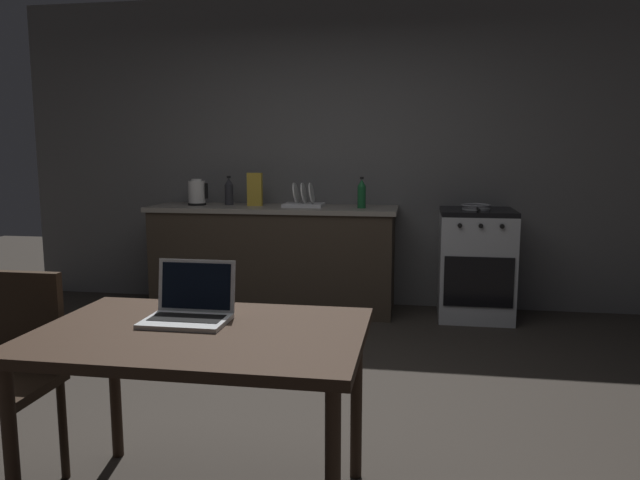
# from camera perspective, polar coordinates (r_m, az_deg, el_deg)

# --- Properties ---
(ground_plane) EXTENTS (12.00, 12.00, 0.00)m
(ground_plane) POSITION_cam_1_polar(r_m,az_deg,el_deg) (3.33, -5.66, -16.29)
(ground_plane) COLOR #2D2823
(back_wall) EXTENTS (6.40, 0.10, 2.75)m
(back_wall) POSITION_cam_1_polar(r_m,az_deg,el_deg) (5.48, 4.16, 8.24)
(back_wall) COLOR #5E5E5E
(back_wall) RESTS_ON ground_plane
(kitchen_counter) EXTENTS (2.16, 0.64, 0.92)m
(kitchen_counter) POSITION_cam_1_polar(r_m,az_deg,el_deg) (5.34, -4.39, -1.67)
(kitchen_counter) COLOR #382D23
(kitchen_counter) RESTS_ON ground_plane
(stove_oven) EXTENTS (0.60, 0.62, 0.92)m
(stove_oven) POSITION_cam_1_polar(r_m,az_deg,el_deg) (5.21, 14.52, -2.20)
(stove_oven) COLOR #B7BABF
(stove_oven) RESTS_ON ground_plane
(dining_table) EXTENTS (1.22, 0.82, 0.73)m
(dining_table) POSITION_cam_1_polar(r_m,az_deg,el_deg) (2.33, -11.22, -10.05)
(dining_table) COLOR #332319
(dining_table) RESTS_ON ground_plane
(chair) EXTENTS (0.40, 0.40, 0.90)m
(chair) POSITION_cam_1_polar(r_m,az_deg,el_deg) (2.81, -27.53, -10.65)
(chair) COLOR #2D2116
(chair) RESTS_ON ground_plane
(laptop) EXTENTS (0.32, 0.25, 0.23)m
(laptop) POSITION_cam_1_polar(r_m,az_deg,el_deg) (2.42, -12.28, -6.43)
(laptop) COLOR silver
(laptop) RESTS_ON dining_table
(electric_kettle) EXTENTS (0.18, 0.16, 0.23)m
(electric_kettle) POSITION_cam_1_polar(r_m,az_deg,el_deg) (5.48, -11.58, 4.41)
(electric_kettle) COLOR black
(electric_kettle) RESTS_ON kitchen_counter
(bottle) EXTENTS (0.07, 0.07, 0.26)m
(bottle) POSITION_cam_1_polar(r_m,az_deg,el_deg) (5.09, 3.97, 4.42)
(bottle) COLOR #19592D
(bottle) RESTS_ON kitchen_counter
(frying_pan) EXTENTS (0.24, 0.42, 0.05)m
(frying_pan) POSITION_cam_1_polar(r_m,az_deg,el_deg) (5.12, 14.57, 3.07)
(frying_pan) COLOR gray
(frying_pan) RESTS_ON stove_oven
(cereal_box) EXTENTS (0.13, 0.05, 0.29)m
(cereal_box) POSITION_cam_1_polar(r_m,az_deg,el_deg) (5.33, -6.19, 4.79)
(cereal_box) COLOR gold
(cereal_box) RESTS_ON kitchen_counter
(dish_rack) EXTENTS (0.34, 0.26, 0.21)m
(dish_rack) POSITION_cam_1_polar(r_m,az_deg,el_deg) (5.22, -1.56, 3.69)
(dish_rack) COLOR silver
(dish_rack) RESTS_ON kitchen_counter
(bottle_b) EXTENTS (0.08, 0.08, 0.26)m
(bottle_b) POSITION_cam_1_polar(r_m,az_deg,el_deg) (5.46, -8.62, 4.59)
(bottle_b) COLOR #2D2D33
(bottle_b) RESTS_ON kitchen_counter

